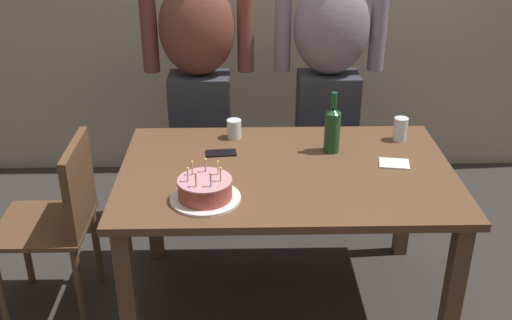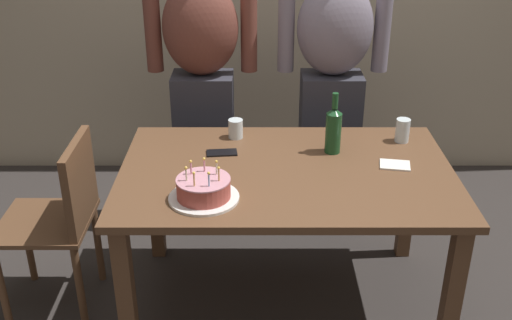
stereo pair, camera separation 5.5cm
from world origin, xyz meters
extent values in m
plane|color=#332D2B|center=(0.00, 0.00, 0.00)|extent=(10.00, 10.00, 0.00)
cube|color=brown|center=(0.00, 0.00, 0.72)|extent=(1.50, 0.96, 0.03)
cube|color=brown|center=(-0.68, -0.41, 0.35)|extent=(0.07, 0.07, 0.70)
cube|color=brown|center=(0.68, -0.41, 0.35)|extent=(0.07, 0.07, 0.70)
cube|color=brown|center=(-0.68, 0.41, 0.35)|extent=(0.07, 0.07, 0.70)
cube|color=brown|center=(0.68, 0.41, 0.35)|extent=(0.07, 0.07, 0.70)
cylinder|color=white|center=(-0.35, -0.26, 0.75)|extent=(0.29, 0.29, 0.01)
cylinder|color=#B24C42|center=(-0.35, -0.26, 0.79)|extent=(0.22, 0.22, 0.08)
cylinder|color=#D18E9E|center=(-0.35, -0.26, 0.83)|extent=(0.22, 0.22, 0.01)
cylinder|color=beige|center=(-0.42, -0.28, 0.86)|extent=(0.01, 0.01, 0.05)
sphere|color=#F9C64C|center=(-0.42, -0.28, 0.89)|extent=(0.01, 0.01, 0.01)
cylinder|color=#EAB266|center=(-0.38, -0.32, 0.86)|extent=(0.01, 0.01, 0.05)
sphere|color=#F9C64C|center=(-0.38, -0.32, 0.89)|extent=(0.01, 0.01, 0.01)
cylinder|color=#93B7DB|center=(-0.32, -0.32, 0.86)|extent=(0.01, 0.01, 0.05)
sphere|color=#F9C64C|center=(-0.32, -0.32, 0.89)|extent=(0.01, 0.01, 0.01)
cylinder|color=#EAB266|center=(-0.29, -0.28, 0.86)|extent=(0.01, 0.01, 0.05)
sphere|color=#F9C64C|center=(-0.29, -0.28, 0.89)|extent=(0.01, 0.01, 0.01)
cylinder|color=beige|center=(-0.30, -0.22, 0.86)|extent=(0.01, 0.01, 0.05)
sphere|color=#F9C64C|center=(-0.30, -0.22, 0.89)|extent=(0.01, 0.01, 0.01)
cylinder|color=pink|center=(-0.35, -0.20, 0.86)|extent=(0.01, 0.01, 0.05)
sphere|color=#F9C64C|center=(-0.35, -0.20, 0.89)|extent=(0.01, 0.01, 0.01)
cylinder|color=pink|center=(-0.40, -0.22, 0.86)|extent=(0.01, 0.01, 0.05)
sphere|color=#F9C64C|center=(-0.40, -0.22, 0.89)|extent=(0.01, 0.01, 0.01)
cylinder|color=silver|center=(0.58, 0.31, 0.80)|extent=(0.07, 0.07, 0.12)
cylinder|color=silver|center=(-0.24, 0.35, 0.79)|extent=(0.07, 0.07, 0.10)
cylinder|color=#194723|center=(0.22, 0.18, 0.84)|extent=(0.07, 0.07, 0.20)
cone|color=#194723|center=(0.22, 0.18, 0.95)|extent=(0.07, 0.07, 0.03)
cylinder|color=#194723|center=(0.22, 0.18, 1.00)|extent=(0.03, 0.03, 0.07)
cube|color=black|center=(-0.30, 0.17, 0.74)|extent=(0.15, 0.09, 0.01)
cube|color=white|center=(0.49, 0.04, 0.74)|extent=(0.15, 0.12, 0.01)
cube|color=#33333D|center=(-0.44, 0.80, 0.46)|extent=(0.34, 0.23, 0.92)
ellipsoid|color=brown|center=(-0.44, 0.80, 1.18)|extent=(0.41, 0.27, 0.52)
cylinder|color=brown|center=(-0.18, 0.83, 1.15)|extent=(0.09, 0.09, 0.44)
cylinder|color=brown|center=(-0.70, 0.83, 1.15)|extent=(0.09, 0.09, 0.44)
cube|color=#33333D|center=(0.29, 0.80, 0.46)|extent=(0.34, 0.23, 0.92)
ellipsoid|color=slate|center=(0.29, 0.80, 1.18)|extent=(0.41, 0.27, 0.52)
cylinder|color=slate|center=(0.55, 0.83, 1.15)|extent=(0.09, 0.09, 0.44)
cylinder|color=slate|center=(0.03, 0.83, 1.15)|extent=(0.09, 0.09, 0.44)
cube|color=brown|center=(-1.13, 0.00, 0.46)|extent=(0.42, 0.42, 0.02)
cube|color=brown|center=(-0.94, 0.00, 0.67)|extent=(0.04, 0.40, 0.40)
cylinder|color=brown|center=(-1.31, 0.18, 0.23)|extent=(0.04, 0.04, 0.45)
cylinder|color=brown|center=(-1.31, -0.18, 0.23)|extent=(0.04, 0.04, 0.45)
cylinder|color=brown|center=(-0.95, 0.18, 0.23)|extent=(0.04, 0.04, 0.45)
cylinder|color=brown|center=(-0.95, -0.18, 0.23)|extent=(0.04, 0.04, 0.45)
camera|label=1|loc=(-0.19, -2.43, 1.99)|focal=42.79mm
camera|label=2|loc=(-0.14, -2.43, 1.99)|focal=42.79mm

